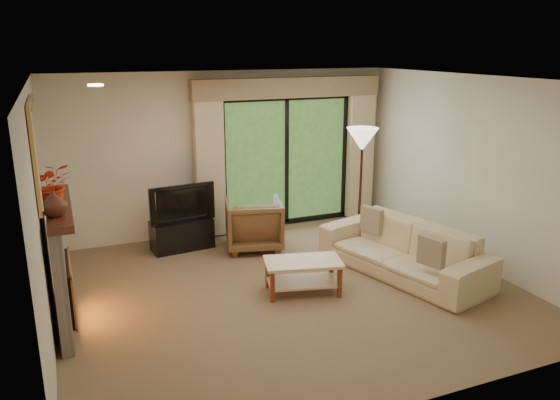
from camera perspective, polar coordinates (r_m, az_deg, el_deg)
name	(u,v)px	position (r m, az deg, el deg)	size (l,w,h in m)	color
floor	(289,290)	(6.98, 0.95, -9.35)	(5.50, 5.50, 0.00)	brown
ceiling	(290,79)	(6.32, 1.06, 12.48)	(5.50, 5.50, 0.00)	silver
wall_back	(228,153)	(8.82, -5.48, 4.87)	(5.00, 5.00, 0.00)	beige
wall_front	(415,265)	(4.47, 13.94, -6.64)	(5.00, 5.00, 0.00)	beige
wall_left	(41,217)	(6.03, -23.74, -1.63)	(5.00, 5.00, 0.00)	beige
wall_right	(472,171)	(8.00, 19.41, 2.89)	(5.00, 5.00, 0.00)	beige
fireplace	(60,264)	(6.41, -22.04, -6.26)	(0.24, 1.70, 1.37)	slate
mirror	(37,150)	(6.08, -24.07, 4.79)	(0.07, 1.45, 1.02)	#C58A41
sliding_door	(286,161)	(9.15, 0.65, 4.07)	(2.26, 0.10, 2.16)	black
curtain_left	(209,163)	(8.60, -7.38, 3.84)	(0.45, 0.18, 2.35)	beige
curtain_right	(360,151)	(9.64, 8.34, 5.11)	(0.45, 0.18, 2.35)	beige
cornice	(289,88)	(8.90, 0.91, 11.67)	(3.20, 0.24, 0.32)	#947957
media_console	(182,234)	(8.37, -10.20, -3.56)	(0.90, 0.41, 0.45)	black
tv	(180,202)	(8.21, -10.37, -0.21)	(0.98, 0.13, 0.57)	black
armchair	(254,224)	(8.22, -2.76, -2.51)	(0.82, 0.84, 0.77)	brown
sofa	(403,250)	(7.49, 12.73, -5.10)	(2.35, 0.92, 0.69)	#C9B387
pillow_near	(431,252)	(6.86, 15.53, -5.25)	(0.09, 0.36, 0.36)	brown
pillow_far	(372,220)	(7.90, 9.57, -2.05)	(0.10, 0.37, 0.37)	brown
coffee_table	(303,276)	(6.84, 2.40, -7.98)	(0.94, 0.52, 0.42)	#EFBD91
floor_lamp	(360,186)	(8.43, 8.39, 1.44)	(0.48, 0.48, 1.79)	white
vase	(54,203)	(5.72, -22.59, -0.30)	(0.25, 0.25, 0.26)	#4D2318
branches	(52,185)	(6.03, -22.72, 1.45)	(0.42, 0.36, 0.46)	red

